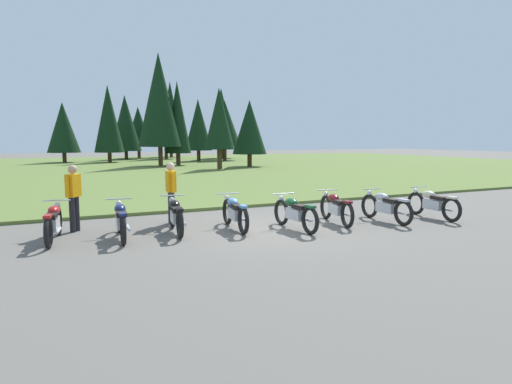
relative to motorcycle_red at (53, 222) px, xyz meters
The scene contains 13 objects.
ground_plane 5.05m from the motorcycle_red, 10.01° to the right, with size 140.00×140.00×0.00m, color #605B54.
grass_moorland 25.13m from the motorcycle_red, 78.63° to the left, with size 80.00×44.00×0.10m, color #5B7033.
forest_treeline 32.99m from the motorcycle_red, 77.11° to the left, with size 38.49×25.77×9.12m.
motorcycle_red is the anchor object (origin of this frame).
motorcycle_navy 1.47m from the motorcycle_red, 15.29° to the right, with size 0.62×2.10×0.88m.
motorcycle_black 2.76m from the motorcycle_red, ahead, with size 0.62×2.09×0.88m.
motorcycle_sky_blue 4.26m from the motorcycle_red, ahead, with size 0.62×2.10×0.88m.
motorcycle_british_green 5.73m from the motorcycle_red, 12.28° to the right, with size 0.62×2.10×0.88m.
motorcycle_maroon 7.12m from the motorcycle_red, ahead, with size 0.68×2.08×0.88m.
motorcycle_silver 8.56m from the motorcycle_red, ahead, with size 0.62×2.10×0.88m.
motorcycle_cream 10.19m from the motorcycle_red, ahead, with size 0.62×2.10×0.88m.
rider_checking_bike 1.21m from the motorcycle_red, 61.93° to the left, with size 0.40×0.45×1.67m.
rider_near_row_end 3.17m from the motorcycle_red, 17.78° to the left, with size 0.24×0.55×1.67m.
Camera 1 is at (-5.25, -10.25, 2.32)m, focal length 32.01 mm.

